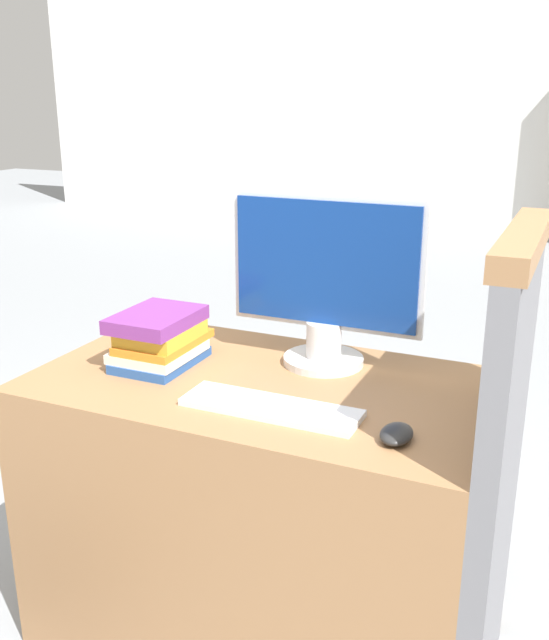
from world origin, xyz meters
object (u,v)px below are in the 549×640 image
at_px(monitor, 325,282).
at_px(book_stack, 160,339).
at_px(keyboard, 271,408).
at_px(mouse, 396,434).

distance_m(monitor, book_stack, 0.46).
xyz_separation_m(monitor, book_stack, (-0.39, -0.18, -0.15)).
relative_size(monitor, keyboard, 1.24).
bearing_deg(mouse, book_stack, 165.98).
relative_size(monitor, mouse, 5.06).
xyz_separation_m(keyboard, mouse, (0.30, -0.02, 0.01)).
xyz_separation_m(mouse, book_stack, (-0.69, 0.17, 0.06)).
distance_m(monitor, mouse, 0.51).
height_order(keyboard, mouse, mouse).
bearing_deg(book_stack, monitor, 25.02).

